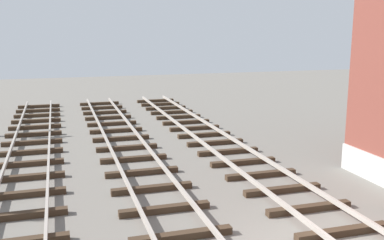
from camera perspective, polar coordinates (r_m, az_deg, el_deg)
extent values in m
cube|color=#38281C|center=(11.67, 18.61, -13.34)|extent=(2.50, 0.24, 0.18)
cube|color=#38281C|center=(12.81, 14.67, -10.83)|extent=(2.50, 0.24, 0.18)
cube|color=#38281C|center=(14.02, 11.44, -8.70)|extent=(2.50, 0.24, 0.18)
cube|color=#38281C|center=(15.28, 8.76, -6.89)|extent=(2.50, 0.24, 0.18)
cube|color=#38281C|center=(16.58, 6.52, -5.35)|extent=(2.50, 0.24, 0.18)
cube|color=#38281C|center=(17.92, 4.61, -4.04)|extent=(2.50, 0.24, 0.18)
cube|color=#38281C|center=(19.28, 2.97, -2.90)|extent=(2.50, 0.24, 0.18)
cube|color=#38281C|center=(20.66, 1.56, -1.91)|extent=(2.50, 0.24, 0.18)
cube|color=#38281C|center=(22.05, 0.32, -1.04)|extent=(2.50, 0.24, 0.18)
cube|color=#38281C|center=(23.46, -0.76, -0.28)|extent=(2.50, 0.24, 0.18)
cube|color=#38281C|center=(24.89, -1.73, 0.39)|extent=(2.50, 0.24, 0.18)
cube|color=#38281C|center=(26.32, -2.58, 0.99)|extent=(2.50, 0.24, 0.18)
cube|color=#38281C|center=(27.76, -3.36, 1.53)|extent=(2.50, 0.24, 0.18)
cube|color=#38281C|center=(29.20, -4.05, 2.02)|extent=(2.50, 0.24, 0.18)
cube|color=#38281C|center=(30.65, -4.68, 2.46)|extent=(2.50, 0.24, 0.18)
cube|color=#38281C|center=(10.90, -1.36, -14.53)|extent=(2.50, 0.24, 0.18)
cube|color=#38281C|center=(12.38, -3.48, -11.26)|extent=(2.50, 0.24, 0.18)
cube|color=#38281C|center=(13.90, -5.10, -8.68)|extent=(2.50, 0.24, 0.18)
cube|color=#38281C|center=(15.45, -6.39, -6.62)|extent=(2.50, 0.24, 0.18)
cube|color=#38281C|center=(17.03, -7.43, -4.93)|extent=(2.50, 0.24, 0.18)
cube|color=#38281C|center=(18.62, -8.29, -3.52)|extent=(2.50, 0.24, 0.18)
cube|color=#38281C|center=(20.23, -9.01, -2.34)|extent=(2.50, 0.24, 0.18)
cube|color=#38281C|center=(21.84, -9.63, -1.33)|extent=(2.50, 0.24, 0.18)
cube|color=#38281C|center=(23.46, -10.15, -0.46)|extent=(2.50, 0.24, 0.18)
cube|color=#38281C|center=(25.09, -10.61, 0.29)|extent=(2.50, 0.24, 0.18)
cube|color=#38281C|center=(26.73, -11.02, 0.96)|extent=(2.50, 0.24, 0.18)
cube|color=#38281C|center=(28.37, -11.38, 1.54)|extent=(2.50, 0.24, 0.18)
cube|color=#38281C|center=(30.01, -11.69, 2.07)|extent=(2.50, 0.24, 0.18)
cube|color=#38281C|center=(12.79, -21.23, -11.29)|extent=(2.50, 0.24, 0.18)
cube|color=#38281C|center=(14.29, -20.78, -8.84)|extent=(2.50, 0.24, 0.18)
cube|color=#38281C|center=(15.81, -20.42, -6.86)|extent=(2.50, 0.24, 0.18)
cube|color=#38281C|center=(17.35, -20.13, -5.24)|extent=(2.50, 0.24, 0.18)
cube|color=#38281C|center=(18.91, -19.88, -3.87)|extent=(2.50, 0.24, 0.18)
cube|color=#38281C|center=(20.47, -19.68, -2.72)|extent=(2.50, 0.24, 0.18)
cube|color=#38281C|center=(22.04, -19.50, -1.72)|extent=(2.50, 0.24, 0.18)
cube|color=#38281C|center=(23.61, -19.34, -0.87)|extent=(2.50, 0.24, 0.18)
cube|color=#38281C|center=(25.19, -19.21, -0.11)|extent=(2.50, 0.24, 0.18)
cube|color=#38281C|center=(26.77, -19.09, 0.55)|extent=(2.50, 0.24, 0.18)
cube|color=#38281C|center=(28.36, -18.99, 1.14)|extent=(2.50, 0.24, 0.18)
cube|color=#38281C|center=(29.95, -18.89, 1.67)|extent=(2.50, 0.24, 0.18)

